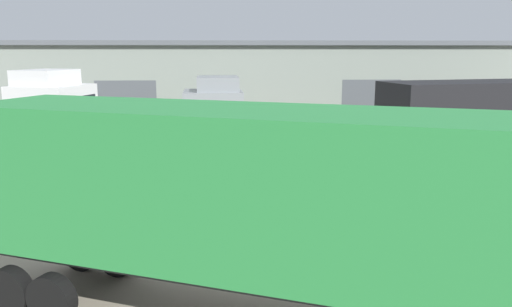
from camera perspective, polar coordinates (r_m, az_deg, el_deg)
name	(u,v)px	position (r m, az deg, el deg)	size (l,w,h in m)	color
ground_plane	(276,244)	(13.73, 2.25, -10.33)	(60.00, 60.00, 0.00)	gray
warehouse_building	(247,88)	(31.52, -1.09, 7.51)	(30.32, 10.00, 5.65)	gray
tractor_unit_white	(44,130)	(21.28, -23.03, 2.51)	(6.91, 4.33, 4.43)	silver
container_trailer_green	(244,192)	(9.05, -1.40, -4.47)	(10.91, 6.33, 4.15)	#28843D
container_trailer_orange	(510,118)	(21.78, 27.00, 3.61)	(10.51, 4.44, 4.01)	black
tractor_unit_grey	(224,129)	(21.03, -3.66, 2.86)	(6.37, 2.73, 4.09)	gray
traffic_cone	(290,203)	(16.44, 3.93, -5.65)	(0.40, 0.40, 0.55)	black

